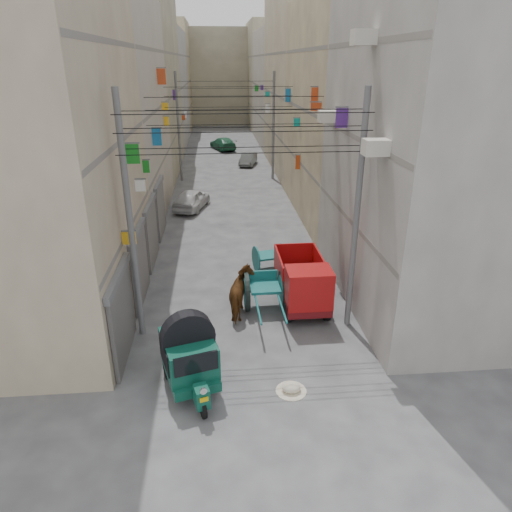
{
  "coord_description": "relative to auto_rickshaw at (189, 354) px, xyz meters",
  "views": [
    {
      "loc": [
        -0.87,
        -7.73,
        8.64
      ],
      "look_at": [
        0.38,
        6.5,
        2.53
      ],
      "focal_mm": 32.0,
      "sensor_mm": 36.0,
      "label": 1
    }
  ],
  "objects": [
    {
      "name": "horse",
      "position": [
        1.72,
        3.96,
        -0.25
      ],
      "size": [
        1.11,
        2.05,
        1.66
      ],
      "primitive_type": "imported",
      "rotation": [
        0.0,
        0.0,
        3.03
      ],
      "color": "brown",
      "rests_on": "ground"
    },
    {
      "name": "distant_car_green",
      "position": [
        1.72,
        38.32,
        -0.45
      ],
      "size": [
        3.05,
        4.7,
        1.27
      ],
      "primitive_type": "imported",
      "rotation": [
        0.0,
        0.0,
        3.46
      ],
      "color": "#216342",
      "rests_on": "ground"
    },
    {
      "name": "building_row_right",
      "position": [
        9.8,
        31.08,
        5.37
      ],
      "size": [
        8.0,
        62.0,
        14.0
      ],
      "color": "#A7A39D",
      "rests_on": "ground"
    },
    {
      "name": "shutters_left",
      "position": [
        -2.11,
        7.33,
        0.41
      ],
      "size": [
        0.18,
        14.4,
        2.88
      ],
      "color": "#4A4A4E",
      "rests_on": "ground"
    },
    {
      "name": "utility_poles",
      "position": [
        1.81,
        13.96,
        2.92
      ],
      "size": [
        7.4,
        22.2,
        8.0
      ],
      "color": "#5D5D60",
      "rests_on": "ground"
    },
    {
      "name": "signboards",
      "position": [
        1.8,
        18.61,
        2.35
      ],
      "size": [
        8.22,
        40.52,
        5.67
      ],
      "color": "#0E9F93",
      "rests_on": "ground"
    },
    {
      "name": "second_cart",
      "position": [
        3.16,
        7.81,
        -0.47
      ],
      "size": [
        1.51,
        1.4,
        1.15
      ],
      "rotation": [
        0.0,
        0.0,
        0.21
      ],
      "color": "#166160",
      "rests_on": "ground"
    },
    {
      "name": "building_row_left",
      "position": [
        -6.19,
        31.08,
        5.37
      ],
      "size": [
        8.0,
        62.0,
        14.0
      ],
      "color": "#BDAF8F",
      "rests_on": "ground"
    },
    {
      "name": "distant_car_grey",
      "position": [
        3.82,
        30.3,
        -0.54
      ],
      "size": [
        1.93,
        3.46,
        1.08
      ],
      "primitive_type": "imported",
      "rotation": [
        0.0,
        0.0,
        -0.25
      ],
      "color": "#4F5452",
      "rests_on": "ground"
    },
    {
      "name": "end_cap_building",
      "position": [
        1.81,
        62.96,
        5.42
      ],
      "size": [
        22.0,
        10.0,
        13.0
      ],
      "primitive_type": "cube",
      "color": "#ABA486",
      "rests_on": "ground"
    },
    {
      "name": "feed_sack",
      "position": [
        2.84,
        -0.49,
        -0.95
      ],
      "size": [
        0.55,
        0.44,
        0.27
      ],
      "primitive_type": "ellipsoid",
      "color": "beige",
      "rests_on": "ground"
    },
    {
      "name": "ground",
      "position": [
        1.81,
        -3.04,
        -1.08
      ],
      "size": [
        140.0,
        140.0,
        0.0
      ],
      "primitive_type": "plane",
      "color": "#414143",
      "rests_on": "ground"
    },
    {
      "name": "auto_rickshaw",
      "position": [
        0.0,
        0.0,
        0.0
      ],
      "size": [
        1.96,
        2.71,
        1.84
      ],
      "rotation": [
        0.0,
        0.0,
        0.28
      ],
      "color": "black",
      "rests_on": "ground"
    },
    {
      "name": "distant_car_white",
      "position": [
        -0.68,
        17.32,
        -0.44
      ],
      "size": [
        2.51,
        4.04,
        1.28
      ],
      "primitive_type": "imported",
      "rotation": [
        0.0,
        0.0,
        2.86
      ],
      "color": "beige",
      "rests_on": "ground"
    },
    {
      "name": "ac_units",
      "position": [
        5.46,
        4.62,
        6.35
      ],
      "size": [
        0.7,
        6.55,
        3.35
      ],
      "color": "beige",
      "rests_on": "ground"
    },
    {
      "name": "overhead_cables",
      "position": [
        1.81,
        11.36,
        5.68
      ],
      "size": [
        7.4,
        22.52,
        1.12
      ],
      "color": "black",
      "rests_on": "ground"
    },
    {
      "name": "tonga_cart",
      "position": [
        2.58,
        4.29,
        -0.32
      ],
      "size": [
        1.59,
        3.26,
        1.46
      ],
      "rotation": [
        0.0,
        0.0,
        0.02
      ],
      "color": "black",
      "rests_on": "ground"
    },
    {
      "name": "mini_truck",
      "position": [
        4.01,
        4.07,
        -0.11
      ],
      "size": [
        1.67,
        3.64,
        2.04
      ],
      "rotation": [
        0.0,
        0.0,
        0.01
      ],
      "color": "black",
      "rests_on": "ground"
    }
  ]
}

